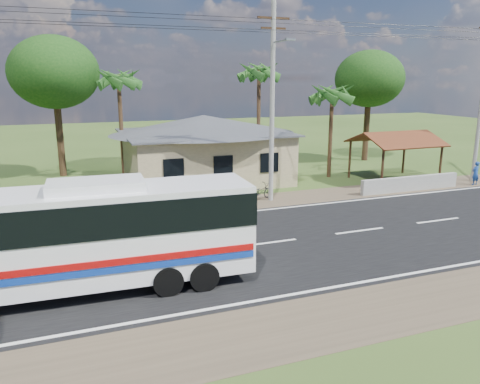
{
  "coord_description": "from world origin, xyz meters",
  "views": [
    {
      "loc": [
        -7.68,
        -16.99,
        6.75
      ],
      "look_at": [
        -0.93,
        1.0,
        2.07
      ],
      "focal_mm": 35.0,
      "sensor_mm": 36.0,
      "label": 1
    }
  ],
  "objects_px": {
    "waiting_shed": "(396,140)",
    "motorcycle": "(261,192)",
    "person": "(476,173)",
    "coach_bus": "(67,231)"
  },
  "relations": [
    {
      "from": "coach_bus",
      "to": "motorcycle",
      "type": "relative_size",
      "value": 6.65
    },
    {
      "from": "waiting_shed",
      "to": "motorcycle",
      "type": "height_order",
      "value": "waiting_shed"
    },
    {
      "from": "coach_bus",
      "to": "motorcycle",
      "type": "xyz_separation_m",
      "value": [
        10.37,
        8.86,
        -1.63
      ]
    },
    {
      "from": "person",
      "to": "waiting_shed",
      "type": "bearing_deg",
      "value": -41.25
    },
    {
      "from": "waiting_shed",
      "to": "person",
      "type": "relative_size",
      "value": 3.39
    },
    {
      "from": "coach_bus",
      "to": "motorcycle",
      "type": "height_order",
      "value": "coach_bus"
    },
    {
      "from": "coach_bus",
      "to": "person",
      "type": "relative_size",
      "value": 7.76
    },
    {
      "from": "person",
      "to": "motorcycle",
      "type": "bearing_deg",
      "value": -9.89
    },
    {
      "from": "coach_bus",
      "to": "person",
      "type": "xyz_separation_m",
      "value": [
        24.95,
        7.52,
        -1.33
      ]
    },
    {
      "from": "waiting_shed",
      "to": "motorcycle",
      "type": "xyz_separation_m",
      "value": [
        -10.49,
        -1.7,
        -2.26
      ]
    }
  ]
}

